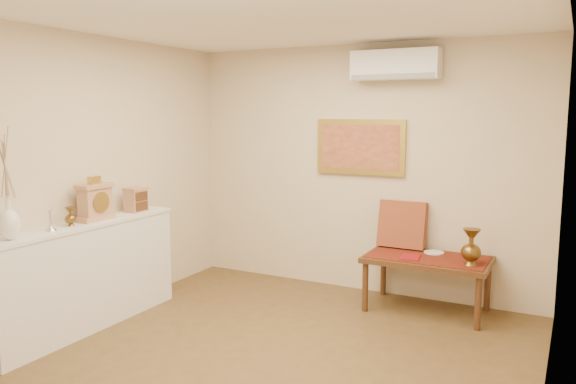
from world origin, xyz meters
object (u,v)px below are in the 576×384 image
Objects in this scene: brass_urn_tall at (471,243)px; display_ledge at (85,276)px; low_table at (427,264)px; wooden_chest at (136,199)px; white_vase at (6,184)px; mantel_clock at (95,202)px.

display_ledge reaches higher than brass_urn_tall.
wooden_chest is at bearing -155.90° from low_table.
white_vase is at bearing -87.74° from display_ledge.
white_vase is 2.10× the size of brass_urn_tall.
display_ledge is at bearing -90.80° from wooden_chest.
mantel_clock is 3.25m from low_table.
wooden_chest is at bearing -160.91° from brass_urn_tall.
mantel_clock is (-3.10, -1.60, 0.39)m from brass_urn_tall.
wooden_chest is 0.20× the size of low_table.
mantel_clock is 0.53m from wooden_chest.
display_ledge is 4.93× the size of mantel_clock.
wooden_chest is (-3.09, -1.07, 0.34)m from brass_urn_tall.
wooden_chest is 2.98m from low_table.
brass_urn_tall is at bearing -15.85° from low_table.
brass_urn_tall is at bearing 19.09° from wooden_chest.
display_ledge reaches higher than low_table.
white_vase is 0.95m from mantel_clock.
mantel_clock reaches higher than display_ledge.
white_vase reaches higher than low_table.
white_vase is 3.61× the size of wooden_chest.
wooden_chest is at bearing 89.20° from display_ledge.
mantel_clock reaches higher than wooden_chest.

